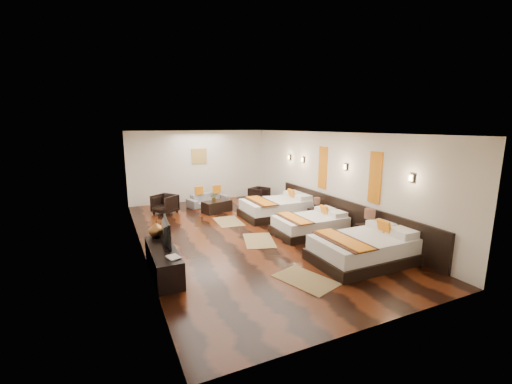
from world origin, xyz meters
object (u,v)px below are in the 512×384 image
figurine (156,229)px  sofa (208,200)px  table_plant (214,197)px  book (168,259)px  armchair_right (259,195)px  bed_mid (311,224)px  tv_console (163,261)px  armchair_left (165,204)px  coffee_table (217,206)px  tv (163,232)px  bed_far (278,208)px  nightstand_b (316,214)px  bed_near (365,248)px  nightstand_a (368,233)px

figurine → sofa: figurine is taller
sofa → table_plant: (-0.10, -1.07, 0.30)m
book → armchair_right: bearing=51.0°
bed_mid → tv_console: 4.30m
armchair_left → coffee_table: (1.69, -0.58, -0.13)m
bed_mid → coffee_table: (-1.66, 3.36, -0.06)m
sofa → figurine: bearing=-135.8°
armchair_right → tv: bearing=-163.2°
tv → coffee_table: size_ratio=0.94×
armchair_left → coffee_table: size_ratio=0.73×
bed_far → table_plant: bed_far is taller
tv → armchair_right: (4.45, 4.72, -0.51)m
tv_console → table_plant: bearing=60.3°
tv_console → coffee_table: (2.53, 4.28, -0.08)m
bed_mid → tv: bearing=-170.6°
nightstand_b → tv_console: 5.24m
figurine → sofa: size_ratio=0.23×
figurine → table_plant: figurine is taller
armchair_left → coffee_table: 1.79m
sofa → coffee_table: size_ratio=1.59×
book → coffee_table: book is taller
figurine → book: bearing=-90.0°
coffee_table → armchair_left: bearing=161.1°
nightstand_b → table_plant: nightstand_b is taller
nightstand_b → sofa: bearing=123.9°
bed_far → coffee_table: bed_far is taller
book → figurine: bearing=90.0°
nightstand_b → coffee_table: nightstand_b is taller
bed_far → book: size_ratio=8.28×
bed_mid → figurine: (-4.20, -0.13, 0.47)m
nightstand_b → tv_console: nightstand_b is taller
tv_console → figurine: (0.00, 0.80, 0.46)m
bed_near → book: bearing=171.8°
bed_mid → armchair_left: size_ratio=2.76×
armchair_right → armchair_left: bearing=151.5°
nightstand_a → tv_console: bearing=174.1°
nightstand_b → sofa: nightstand_b is taller
nightstand_a → figurine: nightstand_a is taller
bed_far → bed_near: bearing=-90.0°
sofa → armchair_right: armchair_right is taller
nightstand_a → nightstand_b: (0.00, 2.25, -0.06)m
nightstand_b → armchair_right: size_ratio=1.19×
bed_near → armchair_left: bed_near is taller
bed_mid → nightstand_b: (0.75, 0.82, 0.02)m
armchair_left → nightstand_a: bearing=1.4°
nightstand_a → tv: size_ratio=1.03×
bed_near → coffee_table: bearing=106.9°
nightstand_a → armchair_left: nightstand_a is taller
bed_mid → nightstand_b: bearing=47.5°
bed_near → sofa: size_ratio=1.46×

